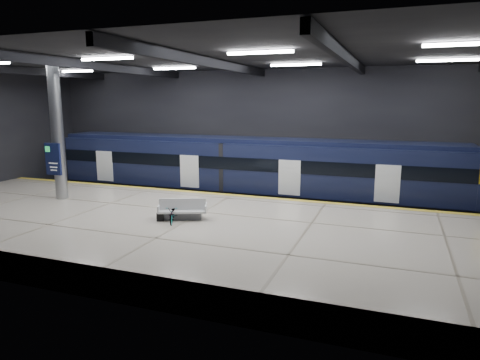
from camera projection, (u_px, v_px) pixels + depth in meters
The scene contains 10 objects.
ground at pixel (212, 229), 20.53m from camera, with size 30.00×30.00×0.00m, color black.
room_shell at pixel (210, 109), 19.49m from camera, with size 30.10×16.10×8.05m.
platform at pixel (187, 233), 18.13m from camera, with size 30.00×11.00×1.10m, color beige.
safety_strip at pixel (232, 195), 22.87m from camera, with size 30.00×0.40×0.01m, color gold.
rails at pixel (249, 202), 25.59m from camera, with size 30.00×1.52×0.16m.
train at pixel (275, 171), 24.69m from camera, with size 29.40×2.84×3.79m.
bench at pixel (183, 212), 18.19m from camera, with size 2.20×1.55×0.90m.
bicycle at pixel (173, 214), 17.68m from camera, with size 0.48×1.36×0.72m, color #99999E.
pannier_bag at pixel (160, 217), 17.92m from camera, with size 0.30×0.18×0.35m, color black.
info_column at pixel (57, 133), 21.51m from camera, with size 0.90×0.78×6.90m.
Camera 1 is at (8.15, -18.05, 6.07)m, focal length 32.00 mm.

